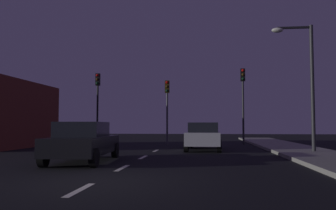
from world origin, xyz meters
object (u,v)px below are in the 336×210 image
(car_stopped_ahead, at_px, (204,136))
(street_lamp_right, at_px, (305,74))
(traffic_signal_left, at_px, (98,95))
(traffic_signal_center, at_px, (167,99))
(traffic_signal_right, at_px, (243,92))
(car_adjacent_lane, at_px, (84,142))

(car_stopped_ahead, relative_size, street_lamp_right, 0.73)
(traffic_signal_left, relative_size, traffic_signal_center, 1.13)
(traffic_signal_right, xyz_separation_m, car_stopped_ahead, (-2.76, -5.40, -2.98))
(traffic_signal_center, xyz_separation_m, street_lamp_right, (7.52, -7.71, 0.56))
(traffic_signal_center, distance_m, street_lamp_right, 10.79)
(car_stopped_ahead, bearing_deg, traffic_signal_right, 62.91)
(traffic_signal_right, bearing_deg, car_stopped_ahead, -117.09)
(traffic_signal_left, bearing_deg, traffic_signal_right, 0.00)
(traffic_signal_left, bearing_deg, car_stopped_ahead, -34.57)
(street_lamp_right, bearing_deg, car_stopped_ahead, 154.60)
(traffic_signal_right, bearing_deg, traffic_signal_center, -179.98)
(car_stopped_ahead, bearing_deg, traffic_signal_left, 145.43)
(traffic_signal_center, distance_m, car_adjacent_lane, 12.58)
(traffic_signal_center, height_order, traffic_signal_right, traffic_signal_right)
(traffic_signal_left, xyz_separation_m, car_stopped_ahead, (7.84, -5.40, -2.87))
(street_lamp_right, bearing_deg, traffic_signal_right, 105.29)
(traffic_signal_left, xyz_separation_m, traffic_signal_center, (5.19, -0.00, -0.39))
(street_lamp_right, bearing_deg, traffic_signal_center, 134.28)
(traffic_signal_left, distance_m, car_adjacent_lane, 12.97)
(traffic_signal_left, xyz_separation_m, car_adjacent_lane, (3.36, -12.20, -2.88))
(car_stopped_ahead, xyz_separation_m, car_adjacent_lane, (-4.47, -6.80, -0.01))
(traffic_signal_center, bearing_deg, street_lamp_right, -45.72)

